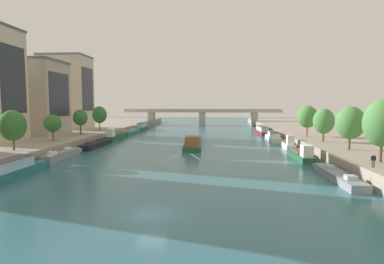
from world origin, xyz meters
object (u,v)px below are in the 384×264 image
tree_right_midway (350,123)px  person_on_quay (373,160)px  moored_boat_left_gap_after (142,127)px  tree_left_third (53,123)px  moored_boat_left_second (62,155)px  moored_boat_right_far (273,137)px  tree_right_far (324,121)px  moored_boat_right_downstream (337,176)px  moored_boat_left_upstream (115,136)px  tree_left_distant (80,118)px  bridge_far (202,115)px  tree_right_nearest (382,123)px  moored_boat_right_end (301,154)px  moored_boat_right_lone (287,144)px  moored_boat_left_end (96,144)px  moored_boat_left_near (12,170)px  tree_left_end_of_row (99,115)px  tree_left_far (13,126)px  barge_midriver (193,142)px  moored_boat_right_gap_after (262,131)px  moored_boat_left_midway (130,132)px

tree_right_midway → person_on_quay: size_ratio=4.42×
moored_boat_left_gap_after → tree_left_third: size_ratio=2.41×
moored_boat_left_second → moored_boat_right_far: bearing=35.6°
tree_right_far → moored_boat_right_downstream: bearing=-104.5°
tree_right_far → moored_boat_left_gap_after: bearing=134.4°
moored_boat_left_upstream → tree_left_distant: bearing=-129.9°
bridge_far → moored_boat_right_far: bearing=-69.4°
tree_right_nearest → bridge_far: size_ratio=0.12×
moored_boat_right_end → tree_right_nearest: tree_right_nearest is taller
moored_boat_left_upstream → tree_left_distant: tree_left_distant is taller
moored_boat_right_lone → moored_boat_left_end: bearing=-178.1°
bridge_far → moored_boat_left_near: bearing=-101.7°
moored_boat_left_upstream → tree_right_midway: 56.65m
moored_boat_left_upstream → tree_left_end_of_row: (-6.06, 5.19, 5.59)m
moored_boat_right_downstream → moored_boat_right_far: size_ratio=1.02×
moored_boat_right_downstream → tree_left_far: bearing=170.9°
moored_boat_left_second → tree_left_distant: size_ratio=1.93×
barge_midriver → tree_left_end_of_row: bearing=150.8°
moored_boat_left_end → person_on_quay: person_on_quay is taller
barge_midriver → moored_boat_left_near: 38.74m
moored_boat_left_second → tree_left_third: tree_left_third is taller
moored_boat_right_far → tree_right_midway: (6.64, -30.71, 5.60)m
barge_midriver → moored_boat_left_upstream: 23.95m
moored_boat_right_gap_after → bridge_far: (-20.80, 39.10, 3.75)m
tree_left_end_of_row → barge_midriver: bearing=-29.2°
moored_boat_right_gap_after → tree_left_end_of_row: tree_left_end_of_row is taller
moored_boat_right_lone → tree_right_nearest: bearing=-78.6°
moored_boat_left_upstream → tree_left_far: size_ratio=1.77×
moored_boat_right_far → tree_left_end_of_row: size_ratio=1.96×
moored_boat_left_second → moored_boat_left_end: size_ratio=0.85×
moored_boat_right_end → tree_right_nearest: bearing=-65.0°
tree_left_end_of_row → moored_boat_left_upstream: bearing=-40.6°
moored_boat_right_end → tree_left_distant: tree_left_distant is taller
person_on_quay → moored_boat_left_midway: bearing=127.7°
moored_boat_left_near → moored_boat_right_far: (42.20, 45.09, -0.06)m
moored_boat_left_second → tree_right_far: (48.86, 10.85, 5.57)m
tree_left_far → tree_right_far: size_ratio=0.99×
moored_boat_right_end → tree_left_far: size_ratio=1.84×
moored_boat_left_midway → tree_left_third: tree_left_third is taller
moored_boat_left_near → moored_boat_left_gap_after: moored_boat_left_gap_after is taller
bridge_far → moored_boat_left_end: bearing=-106.3°
tree_left_distant → tree_right_midway: bearing=-20.6°
moored_boat_left_end → moored_boat_right_far: moored_boat_right_far is taller
tree_right_nearest → tree_right_midway: tree_right_nearest is taller
bridge_far → moored_boat_left_second: bearing=-103.9°
moored_boat_left_midway → tree_left_distant: (-5.71, -24.06, 5.73)m
moored_boat_left_upstream → moored_boat_left_midway: size_ratio=0.74×
moored_boat_left_end → moored_boat_right_end: moored_boat_right_end is taller
tree_right_far → bridge_far: bearing=109.7°
moored_boat_left_near → moored_boat_left_midway: 59.18m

